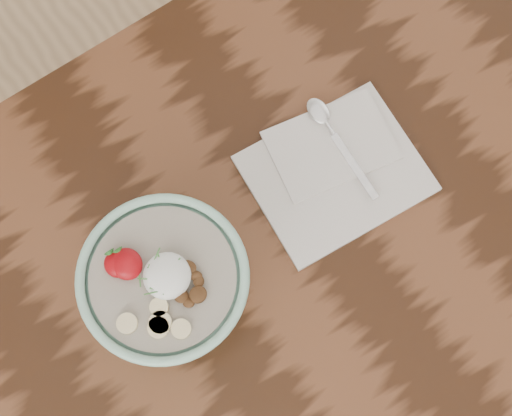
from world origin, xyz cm
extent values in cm
cube|color=black|center=(0.00, 0.00, 73.00)|extent=(160.00, 90.00, 4.00)
cylinder|color=#98CDB6|center=(-21.93, 7.50, 75.66)|extent=(9.21, 9.21, 1.32)
torus|color=#98CDB6|center=(-21.93, 7.50, 86.40)|extent=(20.94, 20.94, 1.21)
cylinder|color=#AC9F8F|center=(-21.93, 7.50, 85.74)|extent=(17.76, 17.76, 1.10)
ellipsoid|color=white|center=(-21.37, 7.13, 87.40)|extent=(5.75, 5.75, 3.16)
ellipsoid|color=#9B070D|center=(-24.54, 11.06, 87.31)|extent=(3.69, 4.06, 2.03)
cone|color=#286623|center=(-24.54, 12.72, 87.61)|extent=(1.40, 1.03, 1.52)
ellipsoid|color=#9B070D|center=(-25.48, 11.72, 87.15)|extent=(3.12, 3.44, 1.72)
cone|color=#286623|center=(-25.48, 13.13, 87.45)|extent=(1.40, 1.03, 1.52)
cylinder|color=beige|center=(-28.26, 5.19, 86.69)|extent=(2.48, 2.48, 0.70)
cylinder|color=beige|center=(-24.99, 3.09, 86.69)|extent=(2.72, 2.72, 0.70)
cylinder|color=beige|center=(-24.15, 4.69, 86.69)|extent=(2.24, 2.24, 0.70)
cylinder|color=beige|center=(-25.49, 2.72, 86.69)|extent=(2.56, 2.56, 0.70)
cylinder|color=beige|center=(-23.39, 1.07, 86.69)|extent=(2.37, 2.37, 0.70)
ellipsoid|color=#512F18|center=(-20.96, 3.15, 86.81)|extent=(1.95, 1.90, 0.97)
ellipsoid|color=#512F18|center=(-18.58, 5.36, 86.89)|extent=(2.09, 2.09, 0.85)
ellipsoid|color=#512F18|center=(-18.71, 6.69, 87.02)|extent=(2.40, 2.60, 1.06)
ellipsoid|color=#512F18|center=(-21.29, 4.29, 86.97)|extent=(2.17, 2.33, 1.29)
ellipsoid|color=#512F18|center=(-19.41, 6.73, 86.83)|extent=(2.06, 2.04, 0.98)
ellipsoid|color=#512F18|center=(-19.57, 3.27, 87.03)|extent=(2.75, 2.68, 1.09)
ellipsoid|color=#512F18|center=(-18.64, 4.58, 86.76)|extent=(1.98, 1.99, 1.05)
cylinder|color=#428237|center=(-23.72, 8.12, 88.29)|extent=(1.46, 1.16, 0.24)
cylinder|color=#428237|center=(-24.30, 8.22, 88.29)|extent=(0.81, 1.36, 0.23)
cylinder|color=#428237|center=(-21.19, 7.42, 88.29)|extent=(0.63, 1.29, 0.23)
cylinder|color=#428237|center=(-23.93, 6.27, 88.29)|extent=(1.74, 0.86, 0.24)
cylinder|color=#428237|center=(-22.77, 8.78, 88.29)|extent=(1.00, 1.10, 0.23)
cylinder|color=#428237|center=(-21.03, 9.72, 88.29)|extent=(1.66, 1.20, 0.25)
cylinder|color=#428237|center=(-22.36, 6.00, 88.29)|extent=(1.28, 1.48, 0.24)
cylinder|color=#428237|center=(-20.37, 7.42, 88.29)|extent=(1.43, 0.98, 0.23)
cylinder|color=#428237|center=(-22.50, 7.76, 88.29)|extent=(1.23, 0.86, 0.23)
cylinder|color=#428237|center=(-21.01, 8.91, 88.29)|extent=(0.51, 1.87, 0.24)
cylinder|color=#428237|center=(-22.13, 9.11, 88.29)|extent=(1.31, 0.36, 0.22)
cylinder|color=#428237|center=(-23.44, 6.41, 88.29)|extent=(0.86, 1.05, 0.22)
cylinder|color=#428237|center=(-21.11, 7.97, 88.29)|extent=(0.38, 1.14, 0.22)
cylinder|color=#428237|center=(-19.81, 7.61, 88.29)|extent=(1.83, 0.64, 0.24)
cube|color=silver|center=(5.94, 8.59, 75.45)|extent=(24.67, 20.59, 0.89)
cube|color=silver|center=(7.73, 12.16, 76.16)|extent=(18.82, 14.55, 0.54)
cube|color=silver|center=(8.39, 7.66, 76.59)|extent=(1.77, 10.91, 0.33)
cylinder|color=silver|center=(8.85, 14.49, 76.76)|extent=(0.85, 2.87, 0.66)
ellipsoid|color=silver|center=(9.03, 17.21, 76.88)|extent=(3.18, 4.52, 0.90)
camera|label=1|loc=(-21.11, -11.00, 170.39)|focal=50.00mm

